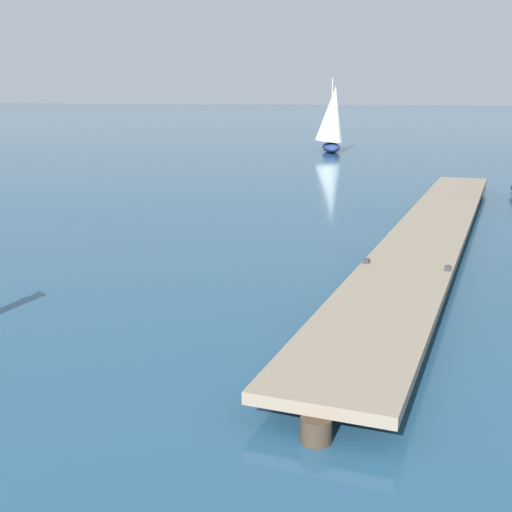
# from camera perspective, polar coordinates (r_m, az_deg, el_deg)

# --- Properties ---
(floating_dock) EXTENTS (3.88, 21.88, 0.53)m
(floating_dock) POSITION_cam_1_polar(r_m,az_deg,el_deg) (17.89, 14.65, 2.14)
(floating_dock) COLOR gray
(floating_dock) RESTS_ON ground
(distant_sailboat) EXTENTS (2.51, 3.73, 4.67)m
(distant_sailboat) POSITION_cam_1_polar(r_m,az_deg,el_deg) (44.15, 6.46, 11.38)
(distant_sailboat) COLOR navy
(distant_sailboat) RESTS_ON ground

